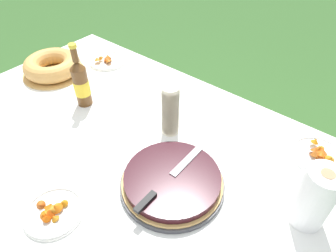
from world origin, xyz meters
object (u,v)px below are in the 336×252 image
object	(u,v)px
serving_knife	(167,180)
bundt_cake	(52,66)
berry_tart	(172,181)
snack_plate_near	(107,61)
cup_stack	(170,111)
snack_plate_left	(53,212)
snack_plate_right	(319,155)
paper_towel_roll	(315,198)
cider_bottle_amber	(81,83)

from	to	relation	value
serving_knife	bundt_cake	bearing A→B (deg)	76.71
berry_tart	snack_plate_near	size ratio (longest dim) A/B	1.75
bundt_cake	cup_stack	size ratio (longest dim) A/B	1.44
bundt_cake	snack_plate_near	xyz separation A→B (m)	(0.14, 0.26, -0.03)
berry_tart	snack_plate_left	distance (m)	0.41
berry_tart	snack_plate_near	distance (m)	0.95
serving_knife	cup_stack	world-z (taller)	cup_stack
serving_knife	snack_plate_left	distance (m)	0.39
snack_plate_right	serving_knife	bearing A→B (deg)	-125.52
berry_tart	cup_stack	xyz separation A→B (m)	(-0.19, 0.22, 0.09)
serving_knife	paper_towel_roll	distance (m)	0.46
cider_bottle_amber	paper_towel_roll	distance (m)	1.04
bundt_cake	paper_towel_roll	world-z (taller)	paper_towel_roll
berry_tart	snack_plate_near	bearing A→B (deg)	151.99
snack_plate_left	paper_towel_roll	distance (m)	0.83
bundt_cake	cider_bottle_amber	size ratio (longest dim) A/B	1.07
bundt_cake	snack_plate_near	world-z (taller)	bundt_cake
cider_bottle_amber	snack_plate_near	size ratio (longest dim) A/B	1.44
berry_tart	snack_plate_left	world-z (taller)	berry_tart
snack_plate_near	snack_plate_right	bearing A→B (deg)	1.28
berry_tart	cup_stack	world-z (taller)	cup_stack
snack_plate_left	snack_plate_right	xyz separation A→B (m)	(0.59, 0.81, 0.00)
serving_knife	cup_stack	distance (m)	0.32
cider_bottle_amber	paper_towel_roll	world-z (taller)	cider_bottle_amber
berry_tart	paper_towel_roll	bearing A→B (deg)	22.68
berry_tart	cider_bottle_amber	distance (m)	0.64
serving_knife	snack_plate_right	bearing A→B (deg)	-36.60
bundt_cake	paper_towel_roll	xyz separation A→B (m)	(1.38, -0.01, 0.07)
cup_stack	cider_bottle_amber	bearing A→B (deg)	-166.63
berry_tart	cup_stack	size ratio (longest dim) A/B	1.63
berry_tart	bundt_cake	bearing A→B (deg)	169.43
berry_tart	cider_bottle_amber	world-z (taller)	cider_bottle_amber
cup_stack	snack_plate_right	distance (m)	0.61
bundt_cake	cup_stack	xyz separation A→B (m)	(0.78, 0.04, 0.07)
snack_plate_right	paper_towel_roll	bearing A→B (deg)	-79.70
paper_towel_roll	cup_stack	bearing A→B (deg)	175.34
snack_plate_right	paper_towel_roll	size ratio (longest dim) A/B	0.93
cider_bottle_amber	cup_stack	bearing A→B (deg)	13.37
bundt_cake	snack_plate_right	bearing A→B (deg)	12.31
snack_plate_left	paper_towel_roll	world-z (taller)	paper_towel_roll
serving_knife	cup_stack	size ratio (longest dim) A/B	1.65
snack_plate_left	serving_knife	bearing A→B (deg)	52.90
paper_towel_roll	snack_plate_near	bearing A→B (deg)	167.69
cup_stack	cider_bottle_amber	world-z (taller)	cider_bottle_amber
cup_stack	paper_towel_roll	distance (m)	0.60
snack_plate_near	snack_plate_right	size ratio (longest dim) A/B	1.00
snack_plate_right	paper_towel_roll	xyz separation A→B (m)	(0.05, -0.30, 0.10)
snack_plate_right	paper_towel_roll	world-z (taller)	paper_towel_roll
bundt_cake	cup_stack	world-z (taller)	cup_stack
cup_stack	snack_plate_near	world-z (taller)	cup_stack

